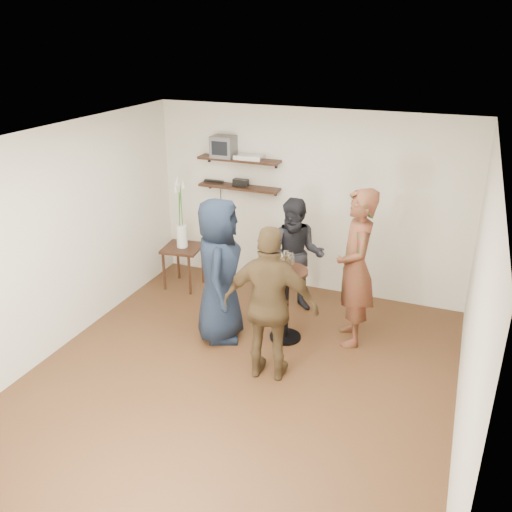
{
  "coord_description": "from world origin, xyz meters",
  "views": [
    {
      "loc": [
        2.01,
        -4.55,
        3.57
      ],
      "look_at": [
        0.04,
        0.4,
        1.31
      ],
      "focal_mm": 38.0,
      "sensor_mm": 36.0,
      "label": 1
    }
  ],
  "objects_px": {
    "radio": "(241,183)",
    "person_plaid": "(355,268)",
    "side_table": "(183,253)",
    "person_dark": "(296,256)",
    "person_navy": "(219,271)",
    "drinks_table": "(286,295)",
    "dvd_deck": "(250,157)",
    "person_brown": "(270,305)",
    "crt_monitor": "(224,146)"
  },
  "relations": [
    {
      "from": "radio",
      "to": "person_plaid",
      "type": "relative_size",
      "value": 0.11
    },
    {
      "from": "side_table",
      "to": "person_plaid",
      "type": "relative_size",
      "value": 0.33
    },
    {
      "from": "radio",
      "to": "person_dark",
      "type": "bearing_deg",
      "value": -29.7
    },
    {
      "from": "person_navy",
      "to": "drinks_table",
      "type": "bearing_deg",
      "value": -90.0
    },
    {
      "from": "dvd_deck",
      "to": "person_brown",
      "type": "height_order",
      "value": "dvd_deck"
    },
    {
      "from": "person_dark",
      "to": "person_navy",
      "type": "bearing_deg",
      "value": -130.71
    },
    {
      "from": "person_plaid",
      "to": "person_navy",
      "type": "xyz_separation_m",
      "value": [
        -1.52,
        -0.52,
        -0.07
      ]
    },
    {
      "from": "crt_monitor",
      "to": "side_table",
      "type": "height_order",
      "value": "crt_monitor"
    },
    {
      "from": "side_table",
      "to": "radio",
      "type": "bearing_deg",
      "value": 38.12
    },
    {
      "from": "person_plaid",
      "to": "person_dark",
      "type": "relative_size",
      "value": 1.24
    },
    {
      "from": "crt_monitor",
      "to": "side_table",
      "type": "relative_size",
      "value": 0.51
    },
    {
      "from": "dvd_deck",
      "to": "side_table",
      "type": "relative_size",
      "value": 0.64
    },
    {
      "from": "dvd_deck",
      "to": "crt_monitor",
      "type": "bearing_deg",
      "value": 180.0
    },
    {
      "from": "radio",
      "to": "side_table",
      "type": "bearing_deg",
      "value": -141.88
    },
    {
      "from": "person_brown",
      "to": "drinks_table",
      "type": "bearing_deg",
      "value": -90.0
    },
    {
      "from": "drinks_table",
      "to": "person_brown",
      "type": "distance_m",
      "value": 0.85
    },
    {
      "from": "drinks_table",
      "to": "person_plaid",
      "type": "distance_m",
      "value": 0.88
    },
    {
      "from": "side_table",
      "to": "person_brown",
      "type": "xyz_separation_m",
      "value": [
        1.97,
        -1.64,
        0.35
      ]
    },
    {
      "from": "drinks_table",
      "to": "person_dark",
      "type": "xyz_separation_m",
      "value": [
        -0.13,
        0.79,
        0.18
      ]
    },
    {
      "from": "radio",
      "to": "person_brown",
      "type": "relative_size",
      "value": 0.13
    },
    {
      "from": "person_plaid",
      "to": "person_dark",
      "type": "height_order",
      "value": "person_plaid"
    },
    {
      "from": "person_dark",
      "to": "side_table",
      "type": "bearing_deg",
      "value": 168.76
    },
    {
      "from": "dvd_deck",
      "to": "drinks_table",
      "type": "distance_m",
      "value": 2.17
    },
    {
      "from": "radio",
      "to": "person_navy",
      "type": "relative_size",
      "value": 0.12
    },
    {
      "from": "radio",
      "to": "drinks_table",
      "type": "relative_size",
      "value": 0.24
    },
    {
      "from": "person_plaid",
      "to": "person_navy",
      "type": "bearing_deg",
      "value": -90.51
    },
    {
      "from": "crt_monitor",
      "to": "person_dark",
      "type": "xyz_separation_m",
      "value": [
        1.3,
        -0.6,
        -1.24
      ]
    },
    {
      "from": "dvd_deck",
      "to": "person_navy",
      "type": "height_order",
      "value": "dvd_deck"
    },
    {
      "from": "person_brown",
      "to": "side_table",
      "type": "bearing_deg",
      "value": -46.2
    },
    {
      "from": "crt_monitor",
      "to": "person_navy",
      "type": "relative_size",
      "value": 0.18
    },
    {
      "from": "person_dark",
      "to": "person_brown",
      "type": "height_order",
      "value": "person_brown"
    },
    {
      "from": "side_table",
      "to": "person_dark",
      "type": "height_order",
      "value": "person_dark"
    },
    {
      "from": "radio",
      "to": "person_navy",
      "type": "height_order",
      "value": "person_navy"
    },
    {
      "from": "person_navy",
      "to": "person_brown",
      "type": "bearing_deg",
      "value": -140.93
    },
    {
      "from": "side_table",
      "to": "crt_monitor",
      "type": "bearing_deg",
      "value": 50.86
    },
    {
      "from": "person_plaid",
      "to": "radio",
      "type": "bearing_deg",
      "value": -139.33
    },
    {
      "from": "person_dark",
      "to": "person_navy",
      "type": "xyz_separation_m",
      "value": [
        -0.63,
        -1.04,
        0.12
      ]
    },
    {
      "from": "drinks_table",
      "to": "person_plaid",
      "type": "xyz_separation_m",
      "value": [
        0.76,
        0.26,
        0.37
      ]
    },
    {
      "from": "person_plaid",
      "to": "person_brown",
      "type": "height_order",
      "value": "person_plaid"
    },
    {
      "from": "crt_monitor",
      "to": "person_brown",
      "type": "bearing_deg",
      "value": -55.2
    },
    {
      "from": "dvd_deck",
      "to": "side_table",
      "type": "distance_m",
      "value": 1.7
    },
    {
      "from": "person_navy",
      "to": "person_brown",
      "type": "relative_size",
      "value": 1.03
    },
    {
      "from": "person_plaid",
      "to": "dvd_deck",
      "type": "bearing_deg",
      "value": -141.21
    },
    {
      "from": "radio",
      "to": "side_table",
      "type": "distance_m",
      "value": 1.33
    },
    {
      "from": "radio",
      "to": "drinks_table",
      "type": "height_order",
      "value": "radio"
    },
    {
      "from": "radio",
      "to": "person_dark",
      "type": "height_order",
      "value": "radio"
    },
    {
      "from": "drinks_table",
      "to": "side_table",
      "type": "bearing_deg",
      "value": 155.84
    },
    {
      "from": "side_table",
      "to": "person_dark",
      "type": "relative_size",
      "value": 0.4
    },
    {
      "from": "radio",
      "to": "person_navy",
      "type": "distance_m",
      "value": 1.8
    },
    {
      "from": "crt_monitor",
      "to": "person_dark",
      "type": "bearing_deg",
      "value": -24.69
    }
  ]
}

